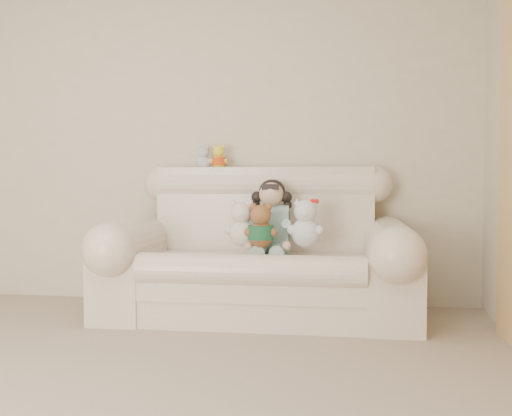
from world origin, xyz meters
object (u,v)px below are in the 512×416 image
object	(u,v)px
seated_child	(271,216)
brown_teddy	(261,221)
sofa	(258,242)
cream_teddy	(242,219)
white_cat	(306,218)

from	to	relation	value
seated_child	brown_teddy	size ratio (longest dim) A/B	1.58
sofa	brown_teddy	world-z (taller)	sofa
sofa	seated_child	world-z (taller)	sofa
sofa	cream_teddy	bearing A→B (deg)	-130.15
seated_child	white_cat	distance (m)	0.31
sofa	brown_teddy	bearing A→B (deg)	-75.81
sofa	white_cat	bearing A→B (deg)	-17.55
white_cat	cream_teddy	xyz separation A→B (m)	(-0.42, -0.01, -0.01)
seated_child	brown_teddy	world-z (taller)	seated_child
seated_child	white_cat	bearing A→B (deg)	-36.11
brown_teddy	cream_teddy	world-z (taller)	cream_teddy
seated_child	cream_teddy	xyz separation A→B (m)	(-0.17, -0.19, -0.01)
seated_child	cream_teddy	world-z (taller)	seated_child
seated_child	brown_teddy	distance (m)	0.25
white_cat	cream_teddy	size ratio (longest dim) A/B	1.07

